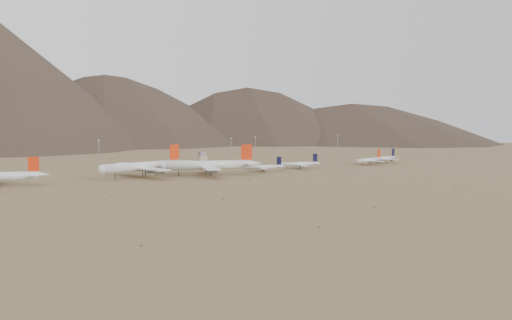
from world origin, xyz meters
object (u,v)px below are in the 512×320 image
widebody_centre (143,166)px  narrowbody_b (300,164)px  widebody_east (209,165)px  narrowbody_a (263,167)px  control_tower (202,159)px

widebody_centre → narrowbody_b: bearing=-19.2°
widebody_centre → widebody_east: 50.59m
widebody_centre → narrowbody_a: (99.56, -15.18, -4.16)m
widebody_east → control_tower: size_ratio=6.50×
narrowbody_b → control_tower: narrowbody_b is taller
widebody_east → narrowbody_b: (93.78, 5.71, -3.92)m
widebody_centre → widebody_east: size_ratio=1.00×
widebody_centre → control_tower: 122.12m
widebody_east → control_tower: bearing=83.6°
widebody_east → narrowbody_b: 94.04m
narrowbody_a → narrowbody_b: size_ratio=0.91×
widebody_east → narrowbody_a: size_ratio=2.18×
narrowbody_a → widebody_centre: bearing=-167.6°
widebody_centre → control_tower: size_ratio=6.51×
widebody_east → narrowbody_a: widebody_east is taller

